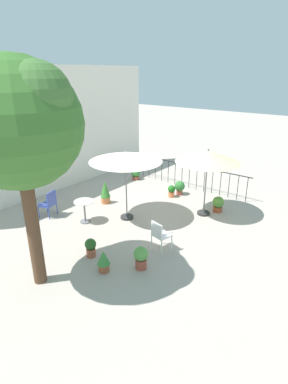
{
  "coord_description": "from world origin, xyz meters",
  "views": [
    {
      "loc": [
        -7.5,
        -6.12,
        4.73
      ],
      "look_at": [
        0.0,
        -0.25,
        0.94
      ],
      "focal_mm": 28.57,
      "sensor_mm": 36.0,
      "label": 1
    }
  ],
  "objects_px": {
    "cafe_table_0": "(84,208)",
    "potted_plant_1": "(141,257)",
    "potted_plant_2": "(105,192)",
    "potted_plant_0": "(91,247)",
    "potted_plant_4": "(218,204)",
    "patio_umbrella_1": "(126,158)",
    "patio_chair_1": "(160,234)",
    "potted_plant_5": "(172,191)",
    "patio_umbrella_0": "(208,157)",
    "potted_plant_3": "(180,187)",
    "potted_plant_6": "(136,174)",
    "potted_plant_7": "(103,260)",
    "shade_tree": "(18,124)",
    "patio_chair_0": "(49,202)"
  },
  "relations": [
    {
      "from": "shade_tree",
      "to": "potted_plant_7",
      "type": "xyz_separation_m",
      "value": [
        1.17,
        -0.97,
        -3.42
      ]
    },
    {
      "from": "potted_plant_3",
      "to": "cafe_table_0",
      "type": "bearing_deg",
      "value": 163.65
    },
    {
      "from": "patio_chair_0",
      "to": "shade_tree",
      "type": "bearing_deg",
      "value": -129.46
    },
    {
      "from": "shade_tree",
      "to": "potted_plant_0",
      "type": "bearing_deg",
      "value": -8.76
    },
    {
      "from": "potted_plant_7",
      "to": "potted_plant_5",
      "type": "bearing_deg",
      "value": 14.69
    },
    {
      "from": "patio_umbrella_1",
      "to": "potted_plant_4",
      "type": "distance_m",
      "value": 3.77
    },
    {
      "from": "potted_plant_4",
      "to": "patio_chair_1",
      "type": "bearing_deg",
      "value": 177.29
    },
    {
      "from": "patio_umbrella_0",
      "to": "potted_plant_7",
      "type": "height_order",
      "value": "patio_umbrella_0"
    },
    {
      "from": "patio_umbrella_1",
      "to": "potted_plant_5",
      "type": "relative_size",
      "value": 4.83
    },
    {
      "from": "patio_umbrella_1",
      "to": "potted_plant_0",
      "type": "distance_m",
      "value": 3.1
    },
    {
      "from": "patio_chair_1",
      "to": "potted_plant_7",
      "type": "bearing_deg",
      "value": 161.49
    },
    {
      "from": "patio_umbrella_1",
      "to": "potted_plant_7",
      "type": "height_order",
      "value": "patio_umbrella_1"
    },
    {
      "from": "patio_chair_0",
      "to": "potted_plant_0",
      "type": "xyz_separation_m",
      "value": [
        -0.84,
        -2.97,
        -0.23
      ]
    },
    {
      "from": "shade_tree",
      "to": "cafe_table_0",
      "type": "relative_size",
      "value": 6.72
    },
    {
      "from": "patio_chair_1",
      "to": "potted_plant_0",
      "type": "bearing_deg",
      "value": 137.03
    },
    {
      "from": "potted_plant_4",
      "to": "potted_plant_7",
      "type": "relative_size",
      "value": 0.97
    },
    {
      "from": "potted_plant_7",
      "to": "cafe_table_0",
      "type": "bearing_deg",
      "value": 57.48
    },
    {
      "from": "potted_plant_0",
      "to": "potted_plant_2",
      "type": "height_order",
      "value": "potted_plant_2"
    },
    {
      "from": "cafe_table_0",
      "to": "potted_plant_1",
      "type": "bearing_deg",
      "value": -105.81
    },
    {
      "from": "shade_tree",
      "to": "potted_plant_6",
      "type": "distance_m",
      "value": 8.39
    },
    {
      "from": "patio_umbrella_0",
      "to": "potted_plant_0",
      "type": "distance_m",
      "value": 4.78
    },
    {
      "from": "potted_plant_3",
      "to": "potted_plant_7",
      "type": "height_order",
      "value": "potted_plant_7"
    },
    {
      "from": "patio_umbrella_0",
      "to": "patio_umbrella_1",
      "type": "height_order",
      "value": "patio_umbrella_1"
    },
    {
      "from": "potted_plant_1",
      "to": "potted_plant_0",
      "type": "bearing_deg",
      "value": 106.47
    },
    {
      "from": "cafe_table_0",
      "to": "potted_plant_5",
      "type": "distance_m",
      "value": 3.78
    },
    {
      "from": "potted_plant_2",
      "to": "potted_plant_5",
      "type": "bearing_deg",
      "value": -38.77
    },
    {
      "from": "potted_plant_6",
      "to": "patio_umbrella_1",
      "type": "bearing_deg",
      "value": -144.79
    },
    {
      "from": "patio_chair_1",
      "to": "potted_plant_1",
      "type": "xyz_separation_m",
      "value": [
        -0.98,
        -0.11,
        -0.19
      ]
    },
    {
      "from": "cafe_table_0",
      "to": "potted_plant_1",
      "type": "xyz_separation_m",
      "value": [
        -0.87,
        -3.09,
        -0.18
      ]
    },
    {
      "from": "potted_plant_0",
      "to": "potted_plant_3",
      "type": "bearing_deg",
      "value": 5.29
    },
    {
      "from": "potted_plant_3",
      "to": "potted_plant_4",
      "type": "height_order",
      "value": "potted_plant_4"
    },
    {
      "from": "patio_chair_1",
      "to": "potted_plant_2",
      "type": "distance_m",
      "value": 3.84
    },
    {
      "from": "patio_umbrella_1",
      "to": "potted_plant_2",
      "type": "distance_m",
      "value": 2.3
    },
    {
      "from": "patio_chair_1",
      "to": "potted_plant_7",
      "type": "height_order",
      "value": "patio_chair_1"
    },
    {
      "from": "patio_chair_1",
      "to": "potted_plant_5",
      "type": "relative_size",
      "value": 1.83
    },
    {
      "from": "patio_umbrella_0",
      "to": "potted_plant_4",
      "type": "height_order",
      "value": "patio_umbrella_0"
    },
    {
      "from": "patio_chair_1",
      "to": "potted_plant_0",
      "type": "relative_size",
      "value": 1.68
    },
    {
      "from": "potted_plant_0",
      "to": "potted_plant_7",
      "type": "xyz_separation_m",
      "value": [
        -0.26,
        -0.75,
        0.03
      ]
    },
    {
      "from": "shade_tree",
      "to": "patio_chair_0",
      "type": "bearing_deg",
      "value": 50.54
    },
    {
      "from": "potted_plant_4",
      "to": "potted_plant_7",
      "type": "xyz_separation_m",
      "value": [
        -5.03,
        0.71,
        0.02
      ]
    },
    {
      "from": "potted_plant_6",
      "to": "shade_tree",
      "type": "bearing_deg",
      "value": -157.95
    },
    {
      "from": "potted_plant_4",
      "to": "cafe_table_0",
      "type": "bearing_deg",
      "value": 138.02
    },
    {
      "from": "potted_plant_2",
      "to": "potted_plant_0",
      "type": "bearing_deg",
      "value": -141.52
    },
    {
      "from": "patio_umbrella_1",
      "to": "potted_plant_5",
      "type": "height_order",
      "value": "patio_umbrella_1"
    },
    {
      "from": "potted_plant_4",
      "to": "potted_plant_6",
      "type": "relative_size",
      "value": 1.06
    },
    {
      "from": "cafe_table_0",
      "to": "potted_plant_1",
      "type": "height_order",
      "value": "cafe_table_0"
    },
    {
      "from": "cafe_table_0",
      "to": "potted_plant_3",
      "type": "xyz_separation_m",
      "value": [
        4.04,
        -1.19,
        -0.2
      ]
    },
    {
      "from": "patio_chair_1",
      "to": "potted_plant_4",
      "type": "relative_size",
      "value": 1.57
    },
    {
      "from": "potted_plant_3",
      "to": "potted_plant_1",
      "type": "bearing_deg",
      "value": -158.84
    },
    {
      "from": "patio_chair_1",
      "to": "potted_plant_3",
      "type": "height_order",
      "value": "patio_chair_1"
    }
  ]
}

